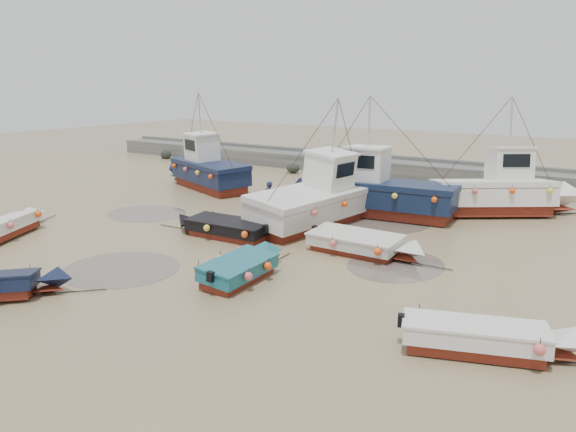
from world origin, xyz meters
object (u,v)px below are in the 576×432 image
object	(u,v)px
cabin_boat_0	(206,168)
cabin_boat_3	(505,190)
dinghy_3	(489,336)
cabin_boat_1	(320,198)
dinghy_2	(243,264)
dinghy_5	(363,242)
dinghy_0	(8,225)
dinghy_4	(222,225)
person	(270,215)
cabin_boat_2	(373,191)

from	to	relation	value
cabin_boat_0	cabin_boat_3	xyz separation A→B (m)	(18.44, 2.99, 0.03)
dinghy_3	cabin_boat_0	xyz separation A→B (m)	(-21.97, 13.61, 0.80)
cabin_boat_0	cabin_boat_1	size ratio (longest dim) A/B	0.90
dinghy_2	dinghy_5	world-z (taller)	same
dinghy_2	dinghy_3	size ratio (longest dim) A/B	0.93
dinghy_5	cabin_boat_3	bearing A→B (deg)	164.22
dinghy_0	cabin_boat_3	size ratio (longest dim) A/B	0.74
dinghy_4	cabin_boat_3	distance (m)	15.21
dinghy_3	person	distance (m)	16.85
dinghy_0	cabin_boat_2	distance (m)	17.99
dinghy_4	cabin_boat_1	size ratio (longest dim) A/B	0.59
dinghy_4	cabin_boat_2	bearing A→B (deg)	-29.01
dinghy_0	cabin_boat_0	distance (m)	14.08
person	cabin_boat_3	bearing A→B (deg)	-157.97
dinghy_2	dinghy_3	distance (m)	9.03
dinghy_2	cabin_boat_0	size ratio (longest dim) A/B	0.56
dinghy_3	cabin_boat_2	size ratio (longest dim) A/B	0.54
dinghy_2	cabin_boat_0	distance (m)	18.10
cabin_boat_2	person	distance (m)	5.66
dinghy_2	cabin_boat_0	bearing A→B (deg)	132.47
dinghy_5	person	bearing A→B (deg)	-114.74
cabin_boat_0	cabin_boat_3	bearing A→B (deg)	-59.60
dinghy_3	dinghy_4	xyz separation A→B (m)	(-13.27, 4.96, -0.00)
dinghy_4	cabin_boat_1	bearing A→B (deg)	-30.83
dinghy_0	dinghy_3	size ratio (longest dim) A/B	1.05
dinghy_3	person	xyz separation A→B (m)	(-13.87, 9.56, -0.55)
dinghy_0	cabin_boat_3	world-z (taller)	cabin_boat_3
dinghy_3	dinghy_4	distance (m)	14.17
dinghy_2	dinghy_4	distance (m)	5.82
dinghy_0	dinghy_4	xyz separation A→B (m)	(8.33, 5.39, 0.00)
cabin_boat_1	dinghy_4	bearing A→B (deg)	-111.56
dinghy_4	person	world-z (taller)	dinghy_4
dinghy_0	dinghy_3	xyz separation A→B (m)	(21.60, 0.43, 0.01)
dinghy_0	person	xyz separation A→B (m)	(7.73, 9.99, -0.54)
cabin_boat_0	dinghy_2	bearing A→B (deg)	-112.91
dinghy_2	cabin_boat_0	xyz separation A→B (m)	(-12.99, 12.58, 0.78)
cabin_boat_0	person	world-z (taller)	cabin_boat_0
cabin_boat_3	person	bearing A→B (deg)	-90.69
dinghy_2	dinghy_3	xyz separation A→B (m)	(8.97, -1.03, -0.01)
cabin_boat_3	cabin_boat_2	bearing A→B (deg)	-91.44
dinghy_2	cabin_boat_3	bearing A→B (deg)	67.27
dinghy_2	dinghy_4	bearing A→B (deg)	134.13
dinghy_2	dinghy_4	size ratio (longest dim) A/B	0.86
cabin_boat_2	cabin_boat_1	bearing A→B (deg)	149.53
person	dinghy_5	bearing A→B (deg)	142.23
cabin_boat_1	cabin_boat_3	world-z (taller)	same
dinghy_5	cabin_boat_2	size ratio (longest dim) A/B	0.58
dinghy_2	cabin_boat_3	size ratio (longest dim) A/B	0.66
cabin_boat_3	cabin_boat_1	bearing A→B (deg)	-80.79
dinghy_2	dinghy_3	world-z (taller)	same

